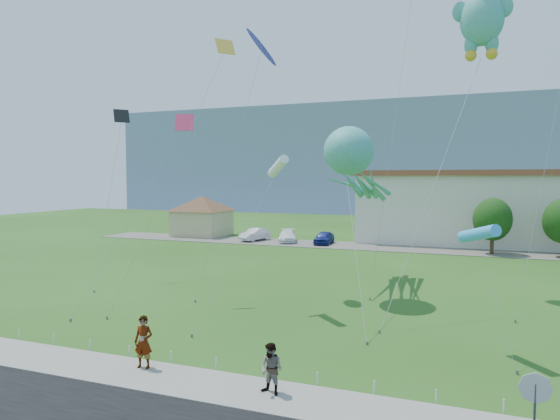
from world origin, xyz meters
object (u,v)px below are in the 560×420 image
(teddy_bear_kite, at_px, (482,12))
(parked_car_white, at_px, (287,236))
(pedestrian_left, at_px, (144,342))
(parked_car_blue, at_px, (324,238))
(pedestrian_right, at_px, (271,369))
(parked_car_silver, at_px, (255,234))
(octopus_kite, at_px, (354,165))
(pavilion, at_px, (202,212))
(stop_sign, at_px, (535,397))

(teddy_bear_kite, bearing_deg, parked_car_white, 135.35)
(pedestrian_left, xyz_separation_m, parked_car_blue, (-3.47, 37.51, -0.34))
(pedestrian_right, height_order, parked_car_silver, pedestrian_right)
(octopus_kite, bearing_deg, pavilion, 135.39)
(parked_car_blue, bearing_deg, pavilion, 169.66)
(pedestrian_right, xyz_separation_m, parked_car_blue, (-8.88, 37.94, -0.20))
(parked_car_silver, bearing_deg, stop_sign, -41.70)
(parked_car_white, bearing_deg, parked_car_blue, -23.12)
(octopus_kite, bearing_deg, parked_car_silver, 126.77)
(stop_sign, bearing_deg, pavilion, 128.44)
(stop_sign, bearing_deg, pedestrian_left, 171.48)
(stop_sign, height_order, pedestrian_left, stop_sign)
(pedestrian_right, xyz_separation_m, teddy_bear_kite, (6.54, 18.64, 16.55))
(teddy_bear_kite, bearing_deg, pavilion, 145.74)
(parked_car_white, distance_m, octopus_kite, 26.59)
(stop_sign, distance_m, parked_car_silver, 46.77)
(pavilion, relative_size, octopus_kite, 0.59)
(parked_car_white, bearing_deg, pedestrian_right, -89.85)
(pavilion, height_order, stop_sign, pavilion)
(pedestrian_right, height_order, octopus_kite, octopus_kite)
(pedestrian_right, relative_size, parked_car_white, 0.37)
(stop_sign, xyz_separation_m, pedestrian_right, (-7.69, 1.53, -0.91))
(pedestrian_right, xyz_separation_m, parked_car_silver, (-17.25, 38.02, -0.18))
(parked_car_silver, distance_m, octopus_kite, 28.46)
(stop_sign, relative_size, parked_car_silver, 0.57)
(parked_car_white, xyz_separation_m, teddy_bear_kite, (19.85, -19.62, 16.77))
(stop_sign, distance_m, octopus_kite, 20.46)
(pavilion, height_order, parked_car_silver, pavilion)
(pavilion, distance_m, pedestrian_left, 45.16)
(parked_car_white, height_order, teddy_bear_kite, teddy_bear_kite)
(parked_car_silver, relative_size, octopus_kite, 0.28)
(parked_car_silver, height_order, teddy_bear_kite, teddy_bear_kite)
(pedestrian_right, relative_size, octopus_kite, 0.11)
(parked_car_white, xyz_separation_m, octopus_kite, (12.52, -22.26, 7.41))
(pedestrian_left, xyz_separation_m, octopus_kite, (4.61, 15.57, 7.05))
(parked_car_white, relative_size, parked_car_blue, 1.15)
(pedestrian_right, bearing_deg, octopus_kite, 106.84)
(parked_car_white, height_order, octopus_kite, octopus_kite)
(stop_sign, relative_size, teddy_bear_kite, 0.12)
(pedestrian_left, relative_size, parked_car_white, 0.42)
(parked_car_white, distance_m, teddy_bear_kite, 32.56)
(pedestrian_left, relative_size, octopus_kite, 0.13)
(pedestrian_left, bearing_deg, parked_car_silver, 98.79)
(parked_car_blue, bearing_deg, pedestrian_right, -78.00)
(pavilion, relative_size, parked_car_blue, 2.24)
(pavilion, xyz_separation_m, octopus_kite, (25.01, -24.68, 5.13))
(pedestrian_left, distance_m, parked_car_silver, 39.41)
(pedestrian_right, distance_m, octopus_kite, 17.56)
(pedestrian_left, height_order, parked_car_blue, pedestrian_left)
(pavilion, height_order, parked_car_white, pavilion)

